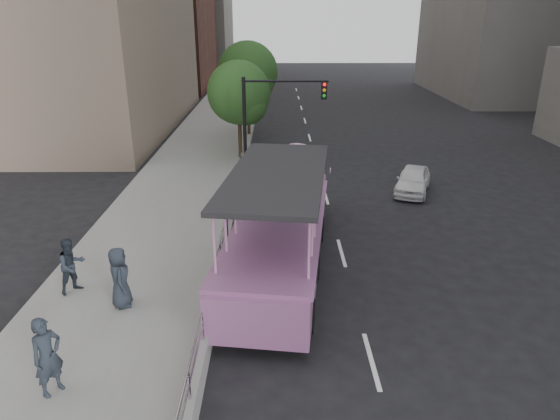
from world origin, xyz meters
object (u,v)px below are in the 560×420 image
Objects in this scene: pedestrian_far at (120,277)px; parking_sign at (226,216)px; pedestrian_near at (47,356)px; car at (413,180)px; duck_boat at (283,224)px; street_tree_far at (249,74)px; pedestrian_mid at (72,265)px; traffic_signal at (269,112)px; street_tree_near at (240,95)px.

pedestrian_far is 4.16m from parking_sign.
car is at bearing -5.62° from pedestrian_near.
duck_boat is 8.57m from pedestrian_near.
pedestrian_near is 7.35m from parking_sign.
street_tree_far is (-0.10, 18.70, 2.55)m from parking_sign.
pedestrian_mid is 13.09m from traffic_signal.
pedestrian_near is (-5.09, -6.90, -0.12)m from duck_boat.
parking_sign reaches higher than pedestrian_far.
street_tree_near is at bearing 100.01° from duck_boat.
pedestrian_near is 0.66× the size of parking_sign.
pedestrian_near reaches higher than pedestrian_far.
pedestrian_far is 13.21m from traffic_signal.
street_tree_far is (-1.40, 9.43, 0.81)m from traffic_signal.
street_tree_near is 6.02m from street_tree_far.
parking_sign is at bearing -97.94° from traffic_signal.
duck_boat is 18.73m from street_tree_far.
street_tree_near reaches higher than duck_boat.
street_tree_far is (-1.99, 18.39, 2.97)m from duck_boat.
traffic_signal is (1.29, 9.27, 1.75)m from parking_sign.
street_tree_far reaches higher than pedestrian_near.
traffic_signal is 3.80m from street_tree_near.
pedestrian_mid is at bearing -115.87° from traffic_signal.
pedestrian_near is 25.66m from street_tree_far.
street_tree_near is (-0.30, 12.70, 2.07)m from parking_sign.
parking_sign is at bearing -89.68° from street_tree_far.
pedestrian_mid is at bearing -157.06° from duck_boat.
traffic_signal is at bearing -65.02° from street_tree_near.
pedestrian_near is at bearing -98.55° from street_tree_near.
car is 1.94× the size of pedestrian_near.
parking_sign is 12.87m from street_tree_near.
street_tree_near is (2.39, 15.81, 2.63)m from pedestrian_far.
duck_boat is 1.73× the size of street_tree_far.
pedestrian_near reaches higher than car.
car is 1.29× the size of parking_sign.
duck_boat is 12.82m from street_tree_near.
street_tree_far is at bearing 98.43° from traffic_signal.
street_tree_near is (-1.60, 3.43, 0.32)m from traffic_signal.
pedestrian_near is 0.29× the size of street_tree_far.
parking_sign is at bearing 7.81° from pedestrian_near.
street_tree_near is at bearing 25.18° from pedestrian_near.
traffic_signal is 0.91× the size of street_tree_near.
pedestrian_mid is 21.67m from street_tree_far.
parking_sign is 9.52m from traffic_signal.
pedestrian_far is (-10.89, -10.43, 0.57)m from car.
pedestrian_mid is 0.61× the size of parking_sign.
traffic_signal is (-0.59, 8.96, 2.16)m from duck_boat.
parking_sign is (-8.20, -7.32, 1.14)m from car.
street_tree_near reaches higher than parking_sign.
street_tree_far is at bearing 29.23° from pedestrian_mid.
duck_boat is 3.10× the size of car.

